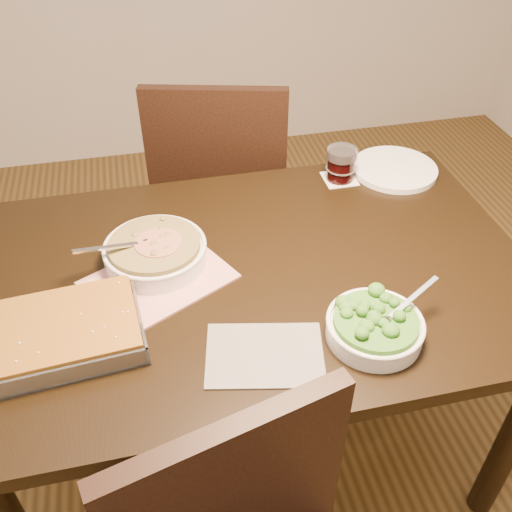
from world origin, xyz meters
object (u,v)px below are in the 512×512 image
(broccoli_bowl, at_px, (375,327))
(wine_tumbler, at_px, (341,163))
(table, at_px, (253,297))
(chair_far, at_px, (221,187))
(baking_dish, at_px, (64,333))
(stew_bowl, at_px, (155,252))
(dinner_plate, at_px, (394,169))

(broccoli_bowl, bearing_deg, wine_tumbler, 77.46)
(table, xyz_separation_m, broccoli_bowl, (0.21, -0.27, 0.12))
(chair_far, bearing_deg, baking_dish, 74.57)
(stew_bowl, bearing_deg, broccoli_bowl, -38.69)
(broccoli_bowl, bearing_deg, dinner_plate, 63.06)
(broccoli_bowl, relative_size, chair_far, 0.24)
(dinner_plate, relative_size, chair_far, 0.27)
(broccoli_bowl, bearing_deg, baking_dish, 168.74)
(table, relative_size, chair_far, 1.43)
(wine_tumbler, height_order, chair_far, chair_far)
(stew_bowl, bearing_deg, table, -19.38)
(stew_bowl, distance_m, wine_tumbler, 0.64)
(dinner_plate, distance_m, chair_far, 0.64)
(baking_dish, xyz_separation_m, wine_tumbler, (0.80, 0.49, 0.03))
(stew_bowl, distance_m, chair_far, 0.71)
(table, distance_m, baking_dish, 0.49)
(baking_dish, bearing_deg, wine_tumbler, 26.98)
(stew_bowl, distance_m, baking_dish, 0.31)
(stew_bowl, relative_size, baking_dish, 0.80)
(table, relative_size, wine_tumbler, 13.93)
(stew_bowl, relative_size, chair_far, 0.29)
(stew_bowl, xyz_separation_m, dinner_plate, (0.76, 0.28, -0.03))
(stew_bowl, distance_m, dinner_plate, 0.81)
(table, bearing_deg, wine_tumbler, 45.18)
(stew_bowl, relative_size, dinner_plate, 1.07)
(broccoli_bowl, relative_size, dinner_plate, 0.90)
(wine_tumbler, distance_m, dinner_plate, 0.19)
(broccoli_bowl, distance_m, chair_far, 1.01)
(broccoli_bowl, bearing_deg, stew_bowl, 141.31)
(table, height_order, chair_far, chair_far)
(table, relative_size, baking_dish, 4.01)
(table, xyz_separation_m, baking_dish, (-0.45, -0.14, 0.12))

